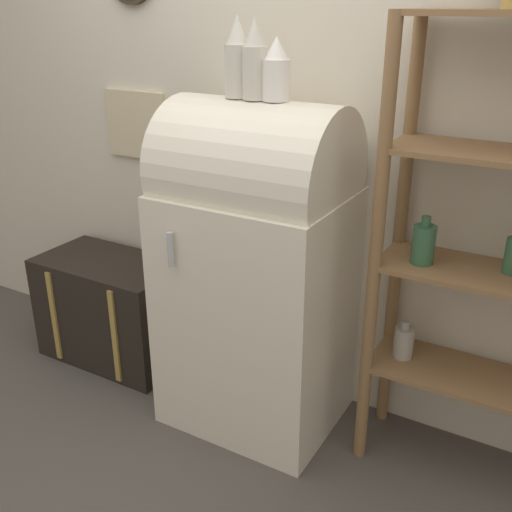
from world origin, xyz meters
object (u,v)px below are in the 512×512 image
(suitcase_trunk, at_px, (113,309))
(vase_center, at_px, (254,62))
(vase_right, at_px, (276,71))
(vase_left, at_px, (238,60))
(refrigerator, at_px, (256,267))

(suitcase_trunk, xyz_separation_m, vase_center, (0.90, -0.06, 1.29))
(suitcase_trunk, height_order, vase_right, vase_right)
(vase_left, distance_m, vase_right, 0.17)
(vase_center, height_order, vase_right, vase_center)
(refrigerator, bearing_deg, suitcase_trunk, 177.11)
(refrigerator, height_order, vase_center, vase_center)
(vase_right, bearing_deg, vase_left, 179.72)
(refrigerator, distance_m, suitcase_trunk, 1.01)
(refrigerator, xyz_separation_m, vase_left, (-0.08, -0.00, 0.83))
(suitcase_trunk, bearing_deg, vase_left, -3.25)
(refrigerator, relative_size, suitcase_trunk, 1.90)
(refrigerator, bearing_deg, vase_center, -105.80)
(vase_center, bearing_deg, refrigerator, 74.20)
(suitcase_trunk, xyz_separation_m, vase_left, (0.82, -0.05, 1.29))
(refrigerator, distance_m, vase_left, 0.84)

